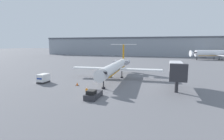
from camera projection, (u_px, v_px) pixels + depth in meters
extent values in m
plane|color=slate|center=(92.00, 98.00, 31.84)|extent=(600.00, 600.00, 0.00)
cube|color=#8C939E|center=(148.00, 47.00, 144.64)|extent=(180.00, 16.00, 14.07)
cube|color=#4C515B|center=(149.00, 38.00, 143.50)|extent=(180.00, 16.80, 1.20)
cylinder|color=white|center=(115.00, 67.00, 48.97)|extent=(3.85, 24.63, 2.65)
cone|color=white|center=(101.00, 76.00, 36.16)|extent=(2.75, 2.25, 2.65)
cube|color=black|center=(102.00, 73.00, 36.90)|extent=(2.28, 0.81, 0.44)
cone|color=white|center=(123.00, 62.00, 62.16)|extent=(2.52, 3.03, 2.38)
cube|color=orange|center=(115.00, 70.00, 49.10)|extent=(3.47, 22.17, 0.20)
cube|color=white|center=(141.00, 70.00, 48.57)|extent=(11.80, 2.93, 0.36)
cube|color=white|center=(92.00, 68.00, 51.90)|extent=(11.80, 2.93, 0.36)
cylinder|color=#ADADB7|center=(127.00, 62.00, 58.36)|extent=(1.66, 3.07, 1.52)
cylinder|color=#ADADB7|center=(116.00, 62.00, 59.29)|extent=(1.66, 3.07, 1.52)
cube|color=orange|center=(124.00, 51.00, 62.15)|extent=(0.35, 2.21, 4.99)
cube|color=white|center=(124.00, 44.00, 61.78)|extent=(9.06, 2.24, 0.20)
cylinder|color=black|center=(103.00, 84.00, 38.49)|extent=(0.24, 0.24, 2.01)
cylinder|color=black|center=(104.00, 88.00, 38.60)|extent=(0.80, 0.80, 0.40)
cylinder|color=black|center=(110.00, 74.00, 51.47)|extent=(0.24, 0.24, 2.01)
cylinder|color=black|center=(110.00, 77.00, 51.59)|extent=(0.80, 0.80, 0.40)
cylinder|color=black|center=(122.00, 75.00, 50.67)|extent=(0.24, 0.24, 2.01)
cylinder|color=black|center=(122.00, 77.00, 50.79)|extent=(0.80, 0.80, 0.40)
cube|color=#2D2D33|center=(94.00, 95.00, 32.11)|extent=(2.10, 4.46, 1.00)
cube|color=black|center=(91.00, 92.00, 31.05)|extent=(1.47, 1.61, 0.70)
cube|color=black|center=(98.00, 93.00, 34.16)|extent=(1.89, 0.30, 0.60)
cube|color=#232326|center=(43.00, 82.00, 44.43)|extent=(1.99, 2.94, 0.45)
cube|color=silver|center=(43.00, 78.00, 44.26)|extent=(1.99, 2.94, 1.83)
cube|color=navy|center=(39.00, 79.00, 42.85)|extent=(1.39, 0.04, 0.36)
cube|color=#232838|center=(87.00, 94.00, 33.02)|extent=(0.32, 0.20, 0.83)
cube|color=orange|center=(87.00, 90.00, 32.91)|extent=(0.40, 0.24, 0.65)
sphere|color=tan|center=(87.00, 88.00, 32.85)|extent=(0.24, 0.24, 0.24)
cube|color=black|center=(77.00, 85.00, 41.73)|extent=(0.70, 0.70, 0.04)
cone|color=orange|center=(77.00, 84.00, 41.67)|extent=(0.50, 0.50, 0.77)
cylinder|color=white|center=(214.00, 53.00, 108.54)|extent=(23.31, 10.19, 4.08)
cone|color=white|center=(193.00, 53.00, 108.68)|extent=(4.25, 4.81, 4.08)
cube|color=black|center=(195.00, 52.00, 108.56)|extent=(1.62, 3.53, 0.44)
cube|color=orange|center=(214.00, 56.00, 108.74)|extent=(20.98, 9.17, 0.20)
cube|color=white|center=(208.00, 54.00, 118.09)|extent=(7.15, 15.30, 0.36)
cylinder|color=black|center=(197.00, 58.00, 109.09)|extent=(0.24, 0.24, 1.87)
cylinder|color=black|center=(197.00, 59.00, 109.20)|extent=(0.80, 0.80, 0.40)
cylinder|color=black|center=(214.00, 58.00, 111.59)|extent=(0.24, 0.24, 1.87)
cylinder|color=black|center=(214.00, 59.00, 111.70)|extent=(0.80, 0.80, 0.40)
cylinder|color=black|center=(219.00, 59.00, 106.35)|extent=(0.24, 0.24, 1.87)
cylinder|color=black|center=(219.00, 60.00, 106.46)|extent=(0.80, 0.80, 0.40)
cylinder|color=#2D2D33|center=(177.00, 85.00, 35.57)|extent=(0.70, 0.70, 3.20)
cube|color=silver|center=(176.00, 69.00, 37.99)|extent=(2.60, 10.04, 2.60)
cube|color=#2D2D33|center=(178.00, 73.00, 32.66)|extent=(3.20, 1.20, 3.38)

